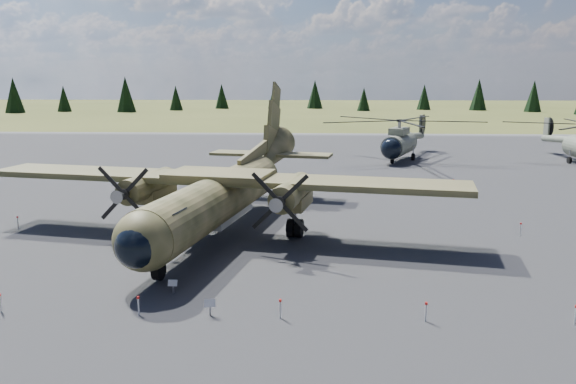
{
  "coord_description": "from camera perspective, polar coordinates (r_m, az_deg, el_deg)",
  "views": [
    {
      "loc": [
        3.47,
        -35.39,
        9.77
      ],
      "look_at": [
        1.51,
        2.0,
        2.3
      ],
      "focal_mm": 35.0,
      "sensor_mm": 36.0,
      "label": 1
    }
  ],
  "objects": [
    {
      "name": "ground",
      "position": [
        36.87,
        -2.51,
        -4.09
      ],
      "size": [
        500.0,
        500.0,
        0.0
      ],
      "primitive_type": "plane",
      "color": "brown",
      "rests_on": "ground"
    },
    {
      "name": "apron",
      "position": [
        46.56,
        -1.34,
        -0.83
      ],
      "size": [
        120.0,
        120.0,
        0.04
      ],
      "primitive_type": "cube",
      "color": "#5A5B5F",
      "rests_on": "ground"
    },
    {
      "name": "transport_plane",
      "position": [
        36.92,
        -6.36,
        0.55
      ],
      "size": [
        31.06,
        27.94,
        10.24
      ],
      "rotation": [
        0.0,
        0.0,
        -0.18
      ],
      "color": "#434425",
      "rests_on": "ground"
    },
    {
      "name": "helicopter_near",
      "position": [
        70.33,
        11.34,
        6.07
      ],
      "size": [
        26.28,
        26.28,
        5.13
      ],
      "rotation": [
        0.0,
        0.0,
        -0.39
      ],
      "color": "gray",
      "rests_on": "ground"
    },
    {
      "name": "info_placard_left",
      "position": [
        26.97,
        -11.63,
        -9.18
      ],
      "size": [
        0.43,
        0.18,
        0.67
      ],
      "rotation": [
        0.0,
        0.0,
        -0.01
      ],
      "color": "gray",
      "rests_on": "ground"
    },
    {
      "name": "info_placard_right",
      "position": [
        24.27,
        -7.94,
        -11.3
      ],
      "size": [
        0.51,
        0.3,
        0.74
      ],
      "rotation": [
        0.0,
        0.0,
        0.22
      ],
      "color": "gray",
      "rests_on": "ground"
    },
    {
      "name": "barrier_fence",
      "position": [
        36.71,
        -3.25,
        -3.35
      ],
      "size": [
        33.12,
        29.62,
        0.85
      ],
      "color": "silver",
      "rests_on": "ground"
    },
    {
      "name": "treeline",
      "position": [
        37.72,
        -3.49,
        3.73
      ],
      "size": [
        327.67,
        333.75,
        11.0
      ],
      "color": "black",
      "rests_on": "ground"
    }
  ]
}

